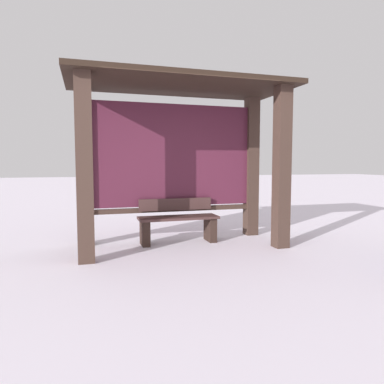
% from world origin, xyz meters
% --- Properties ---
extents(ground_plane, '(60.00, 60.00, 0.00)m').
position_xyz_m(ground_plane, '(0.00, 0.00, 0.00)').
color(ground_plane, white).
extents(bus_shelter, '(3.43, 1.56, 2.56)m').
position_xyz_m(bus_shelter, '(0.00, 0.16, 1.71)').
color(bus_shelter, '#3E2C24').
rests_on(bus_shelter, ground).
extents(bench_left_inside, '(1.31, 0.41, 0.72)m').
position_xyz_m(bench_left_inside, '(0.00, 0.25, 0.34)').
color(bench_left_inside, '#432B29').
rests_on(bench_left_inside, ground).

